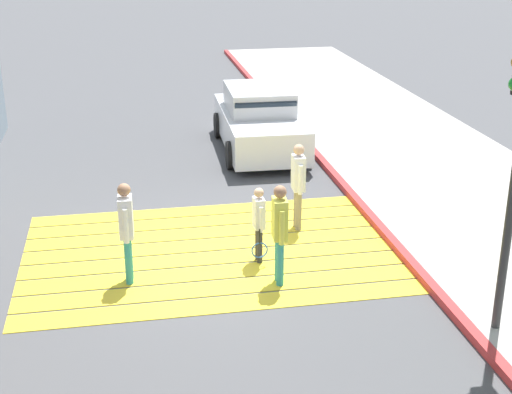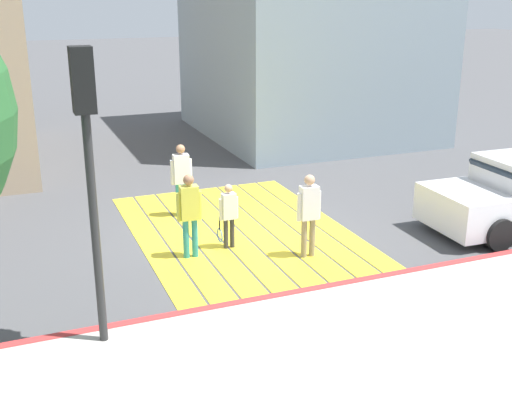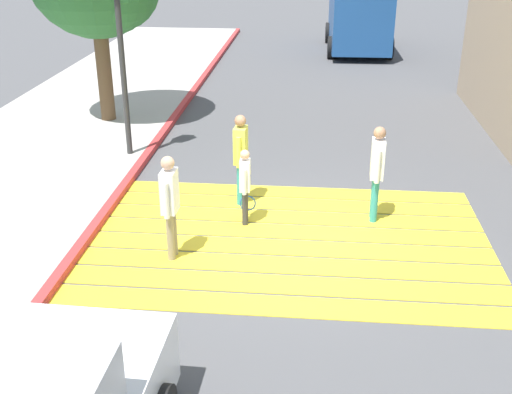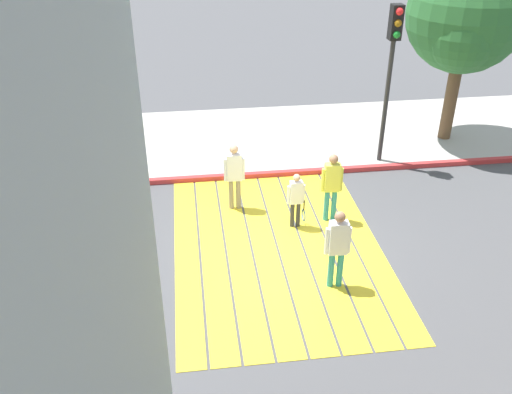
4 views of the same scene
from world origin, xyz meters
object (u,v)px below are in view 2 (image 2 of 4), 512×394
at_px(pedestrian_child_with_racket, 228,213).
at_px(pedestrian_adult_trailing, 309,210).
at_px(pedestrian_adult_lead, 181,175).
at_px(pedestrian_adult_side, 190,210).
at_px(traffic_light_corner, 87,141).

bearing_deg(pedestrian_child_with_racket, pedestrian_adult_trailing, -127.59).
xyz_separation_m(pedestrian_adult_lead, pedestrian_adult_side, (-2.34, 0.49, -0.01)).
bearing_deg(pedestrian_adult_side, pedestrian_adult_trailing, -111.03).
relative_size(pedestrian_adult_trailing, pedestrian_adult_side, 0.99).
xyz_separation_m(traffic_light_corner, pedestrian_adult_trailing, (1.82, -4.17, -2.08)).
relative_size(traffic_light_corner, pedestrian_adult_trailing, 2.57).
bearing_deg(pedestrian_adult_lead, pedestrian_child_with_racket, -171.10).
distance_m(pedestrian_adult_lead, pedestrian_adult_trailing, 3.54).
bearing_deg(pedestrian_adult_lead, pedestrian_adult_side, 168.20).
bearing_deg(pedestrian_adult_trailing, traffic_light_corner, 113.62).
bearing_deg(traffic_light_corner, pedestrian_adult_lead, -27.19).
bearing_deg(traffic_light_corner, pedestrian_adult_side, -38.16).
bearing_deg(traffic_light_corner, pedestrian_child_with_racket, -45.98).
relative_size(pedestrian_adult_trailing, pedestrian_child_with_racket, 1.24).
xyz_separation_m(traffic_light_corner, pedestrian_child_with_racket, (2.80, -2.90, -2.29)).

